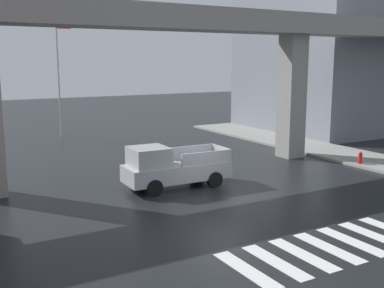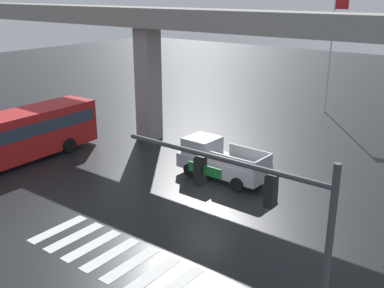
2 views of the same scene
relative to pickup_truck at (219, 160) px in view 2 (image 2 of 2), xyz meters
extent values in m
plane|color=black|center=(1.10, -2.71, -0.99)|extent=(120.00, 120.00, 0.00)
cube|color=silver|center=(-2.20, -9.07, -0.98)|extent=(0.55, 2.80, 0.01)
cube|color=silver|center=(-1.10, -9.07, -0.98)|extent=(0.55, 2.80, 0.01)
cube|color=silver|center=(0.00, -9.07, -0.98)|extent=(0.55, 2.80, 0.01)
cube|color=silver|center=(1.10, -9.07, -0.98)|extent=(0.55, 2.80, 0.01)
cube|color=silver|center=(2.20, -9.07, -0.98)|extent=(0.55, 2.80, 0.01)
cube|color=silver|center=(3.30, -9.07, -0.98)|extent=(0.55, 2.80, 0.01)
cube|color=silver|center=(4.40, -9.07, -0.98)|extent=(0.55, 2.80, 0.01)
cube|color=gray|center=(1.10, 2.82, 7.21)|extent=(53.48, 2.43, 1.20)
cube|color=gray|center=(-7.72, 2.82, 2.81)|extent=(1.30, 1.30, 7.60)
cube|color=#A8AAAF|center=(0.30, -0.01, -0.21)|extent=(5.15, 2.04, 0.80)
cube|color=#A8AAAF|center=(-1.15, 0.03, 0.64)|extent=(1.75, 1.79, 0.90)
cube|color=#3F5160|center=(-1.62, 0.04, 0.64)|extent=(0.15, 1.67, 0.77)
cube|color=#A8AAAF|center=(1.42, -0.91, 0.49)|extent=(2.65, 0.17, 0.60)
cube|color=#A8AAAF|center=(1.47, 0.83, 0.49)|extent=(2.65, 0.17, 0.60)
cube|color=#A8AAAF|center=(2.80, -0.08, 0.49)|extent=(0.15, 1.75, 0.60)
cylinder|color=black|center=(-1.30, -0.87, -0.61)|extent=(0.77, 0.30, 0.76)
cylinder|color=black|center=(-1.25, 0.94, -0.61)|extent=(0.77, 0.30, 0.76)
cylinder|color=black|center=(1.86, -0.95, -0.61)|extent=(0.77, 0.30, 0.76)
cylinder|color=black|center=(1.91, 0.85, -0.61)|extent=(0.77, 0.30, 0.76)
cube|color=red|center=(-10.91, -5.51, 0.65)|extent=(2.88, 10.88, 2.70)
cube|color=#2D3D4C|center=(-10.91, -5.51, 1.12)|extent=(2.90, 10.34, 0.76)
cylinder|color=black|center=(-9.80, -2.50, -0.51)|extent=(0.38, 0.97, 0.96)
cylinder|color=black|center=(-12.24, -2.59, -0.51)|extent=(0.38, 0.97, 0.96)
cylinder|color=#38383D|center=(9.93, -10.00, 2.11)|extent=(0.18, 0.18, 6.20)
cylinder|color=#38383D|center=(6.73, -10.00, 4.61)|extent=(6.40, 0.14, 0.14)
cube|color=black|center=(8.33, -10.00, 4.09)|extent=(0.24, 0.32, 0.84)
sphere|color=green|center=(8.33, -10.00, 3.83)|extent=(0.17, 0.17, 0.17)
cube|color=black|center=(6.13, -10.00, 4.09)|extent=(0.24, 0.32, 0.84)
sphere|color=green|center=(6.13, -10.00, 3.83)|extent=(0.17, 0.17, 0.17)
cube|color=#19722D|center=(6.28, -10.00, 4.16)|extent=(1.10, 0.04, 0.28)
cylinder|color=silver|center=(-0.85, 17.27, 3.65)|extent=(0.12, 0.12, 9.27)
cube|color=red|center=(-0.30, 17.27, 7.79)|extent=(1.10, 0.04, 0.70)
camera|label=1|loc=(-9.92, -19.37, 5.05)|focal=43.69mm
camera|label=2|loc=(13.11, -19.46, 8.86)|focal=42.71mm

